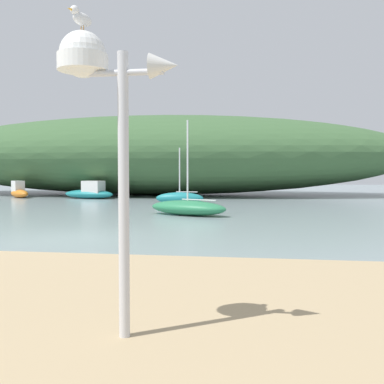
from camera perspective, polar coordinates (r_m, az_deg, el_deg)
ground_plane at (r=14.28m, az=-14.78°, el=-5.65°), size 120.00×120.00×0.00m
distant_hill at (r=40.15m, az=-5.30°, el=4.66°), size 45.31×14.68×6.95m
mast_structure at (r=5.12m, az=-11.95°, el=13.56°), size 1.34×0.55×3.37m
seagull_on_radar at (r=5.35m, az=-13.98°, el=20.78°), size 0.21×0.33×0.24m
sailboat_off_point at (r=27.78m, az=-1.59°, el=-0.78°), size 3.00×0.94×3.52m
motorboat_centre_water at (r=37.45m, az=-21.22°, el=0.06°), size 2.81×2.68×1.32m
motorboat_outer_mooring at (r=34.47m, az=-12.89°, el=-0.02°), size 4.32×2.22×1.34m
sailboat_far_right at (r=20.80m, az=-0.56°, el=-2.00°), size 4.23×2.92×4.41m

